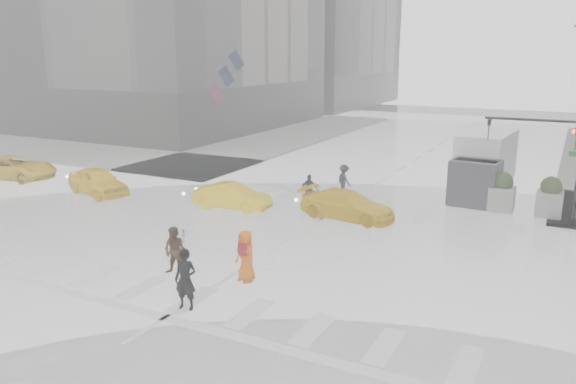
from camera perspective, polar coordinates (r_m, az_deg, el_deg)
The scene contains 17 objects.
ground at distance 22.16m, azimuth -0.32°, elevation -5.10°, with size 120.00×120.00×0.00m, color black.
sidewalk_nw at distance 46.95m, azimuth -11.61°, elevation 4.92°, with size 35.00×35.00×0.15m, color gray.
road_markings at distance 22.16m, azimuth -0.32°, elevation -5.09°, with size 18.00×48.00×0.01m, color silver, non-canonical shape.
traffic_signal_pole at distance 26.87m, azimuth 25.54°, elevation 4.00°, with size 4.45×0.42×4.50m.
planter_west at distance 27.60m, azimuth 20.93°, elevation -0.06°, with size 1.10×1.10×1.80m.
planter_mid at distance 27.48m, azimuth 25.06°, elevation -0.53°, with size 1.10×1.10×1.80m.
flag_cluster at distance 44.61m, azimuth -6.62°, elevation 11.84°, with size 2.87×3.06×4.69m.
pedestrian_black at distance 16.34m, azimuth -10.48°, elevation -6.59°, with size 1.14×1.15×2.43m.
pedestrian_brown at distance 19.14m, azimuth -11.41°, elevation -5.90°, with size 0.80×0.63×1.65m, color #3F2616.
pedestrian_orange at distance 18.28m, azimuth -4.33°, elevation -6.48°, with size 0.98×0.82×1.72m.
pedestrian_far_a at distance 27.16m, azimuth 2.19°, elevation 0.20°, with size 0.91×0.56×1.56m, color black.
pedestrian_far_b at distance 29.54m, azimuth 5.71°, elevation 1.28°, with size 1.01×0.56×1.57m, color black.
taxi_front at distance 30.87m, azimuth -18.75°, elevation 1.01°, with size 1.67×4.16×1.42m, color yellow.
taxi_mid at distance 26.66m, azimuth -5.70°, elevation -0.49°, with size 1.30×3.72×1.23m, color yellow.
taxi_rear at distance 25.14m, azimuth 6.04°, elevation -1.35°, with size 1.77×3.85×1.27m, color yellow.
taxi_far at distance 36.56m, azimuth -26.08°, elevation 2.23°, with size 2.31×4.43×1.39m, color yellow.
box_truck at distance 30.33m, azimuth 19.19°, elevation 2.72°, with size 2.28×6.09×3.24m.
Camera 1 is at (9.72, -18.55, 7.25)m, focal length 35.00 mm.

